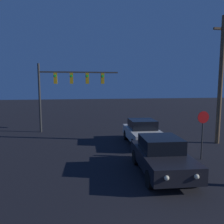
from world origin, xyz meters
TOP-DOWN VIEW (x-y plane):
  - car_near at (1.40, 6.19)m, footprint 2.24×4.39m
  - car_far at (2.08, 11.10)m, footprint 2.16×4.36m
  - traffic_signal_mast at (-3.03, 16.10)m, footprint 6.66×0.30m
  - stop_sign at (4.22, 7.58)m, footprint 0.63×0.07m
  - utility_pole at (7.14, 10.42)m, footprint 1.39×0.28m

SIDE VIEW (x-z plane):
  - car_near at x=1.40m, z-range 0.00..1.62m
  - car_far at x=2.08m, z-range 0.00..1.62m
  - stop_sign at x=4.22m, z-range 0.47..3.05m
  - traffic_signal_mast at x=-3.03m, z-range 1.20..6.88m
  - utility_pole at x=7.14m, z-range 0.13..8.47m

